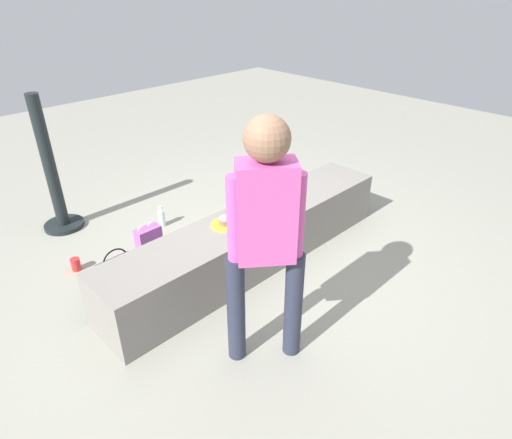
% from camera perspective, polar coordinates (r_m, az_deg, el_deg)
% --- Properties ---
extents(ground_plane, '(12.00, 12.00, 0.00)m').
position_cam_1_polar(ground_plane, '(3.69, -0.40, -5.61)').
color(ground_plane, gray).
extents(concrete_ledge, '(2.68, 0.48, 0.45)m').
position_cam_1_polar(concrete_ledge, '(3.57, -0.41, -2.66)').
color(concrete_ledge, gray).
rests_on(concrete_ledge, ground_plane).
extents(child_seated, '(0.28, 0.33, 0.48)m').
position_cam_1_polar(child_seated, '(3.33, -0.71, 3.55)').
color(child_seated, '#191B51').
rests_on(child_seated, concrete_ledge).
extents(adult_standing, '(0.38, 0.35, 1.55)m').
position_cam_1_polar(adult_standing, '(2.35, 1.30, -1.05)').
color(adult_standing, '#282C3E').
rests_on(adult_standing, ground_plane).
extents(cake_plate, '(0.22, 0.22, 0.07)m').
position_cam_1_polar(cake_plate, '(3.32, -4.00, -0.41)').
color(cake_plate, yellow).
rests_on(cake_plate, concrete_ledge).
extents(gift_bag, '(0.20, 0.11, 0.38)m').
position_cam_1_polar(gift_bag, '(3.71, -13.72, -3.26)').
color(gift_bag, '#B259BF').
rests_on(gift_bag, ground_plane).
extents(railing_post, '(0.36, 0.36, 1.27)m').
position_cam_1_polar(railing_post, '(4.36, -24.99, 4.70)').
color(railing_post, black).
rests_on(railing_post, ground_plane).
extents(water_bottle_near_gift, '(0.07, 0.07, 0.21)m').
position_cam_1_polar(water_bottle_near_gift, '(4.25, -12.24, 0.34)').
color(water_bottle_near_gift, silver).
rests_on(water_bottle_near_gift, ground_plane).
extents(party_cup_red, '(0.07, 0.07, 0.11)m').
position_cam_1_polar(party_cup_red, '(3.87, -22.48, -5.43)').
color(party_cup_red, red).
rests_on(party_cup_red, ground_plane).
extents(cake_box_white, '(0.39, 0.39, 0.13)m').
position_cam_1_polar(cake_box_white, '(4.63, 4.17, 3.12)').
color(cake_box_white, white).
rests_on(cake_box_white, ground_plane).
extents(handbag_black_leather, '(0.27, 0.11, 0.35)m').
position_cam_1_polar(handbag_black_leather, '(3.52, -17.59, -6.67)').
color(handbag_black_leather, black).
rests_on(handbag_black_leather, ground_plane).
extents(handbag_brown_canvas, '(0.33, 0.12, 0.33)m').
position_cam_1_polar(handbag_brown_canvas, '(4.60, -1.21, 3.66)').
color(handbag_brown_canvas, brown).
rests_on(handbag_brown_canvas, ground_plane).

